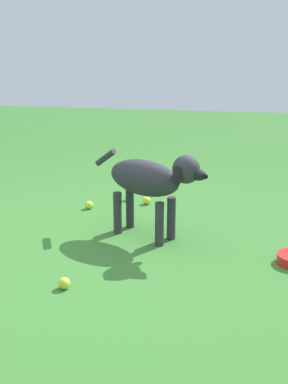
% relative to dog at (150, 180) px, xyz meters
% --- Properties ---
extents(ground, '(14.00, 14.00, 0.00)m').
position_rel_dog_xyz_m(ground, '(-0.15, 0.27, -0.42)').
color(ground, '#38722D').
extents(dog, '(0.48, 0.86, 0.63)m').
position_rel_dog_xyz_m(dog, '(0.00, 0.00, 0.00)').
color(dog, '#2D2D33').
rests_on(dog, ground).
extents(tennis_ball_0, '(0.07, 0.07, 0.07)m').
position_rel_dog_xyz_m(tennis_ball_0, '(-0.81, 0.33, -0.38)').
color(tennis_ball_0, '#CAD436').
rests_on(tennis_ball_0, ground).
extents(tennis_ball_1, '(0.07, 0.07, 0.07)m').
position_rel_dog_xyz_m(tennis_ball_1, '(0.50, 0.61, -0.38)').
color(tennis_ball_1, '#C6DE33').
rests_on(tennis_ball_1, ground).
extents(tennis_ball_2, '(0.07, 0.07, 0.07)m').
position_rel_dog_xyz_m(tennis_ball_2, '(0.71, 0.16, -0.38)').
color(tennis_ball_2, yellow).
rests_on(tennis_ball_2, ground).
extents(tennis_ball_3, '(0.07, 0.07, 0.07)m').
position_rel_dog_xyz_m(tennis_ball_3, '(0.78, 0.33, -0.38)').
color(tennis_ball_3, '#CDD83E').
rests_on(tennis_ball_3, ground).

